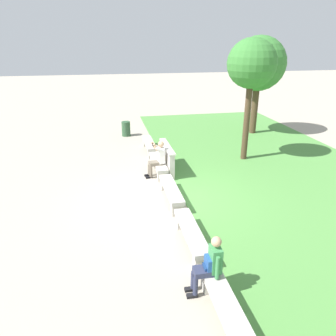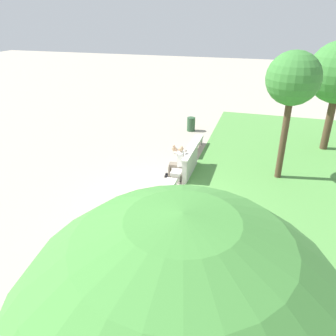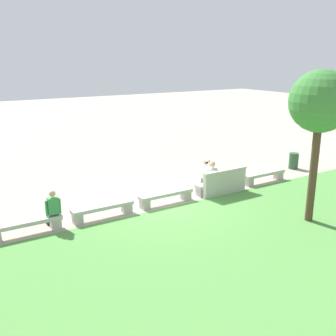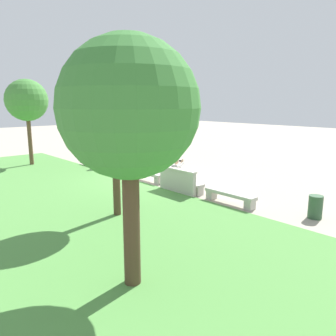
{
  "view_description": "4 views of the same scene",
  "coord_description": "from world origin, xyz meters",
  "px_view_note": "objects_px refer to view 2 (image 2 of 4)",
  "views": [
    {
      "loc": [
        8.96,
        -1.85,
        4.7
      ],
      "look_at": [
        -0.28,
        -0.05,
        0.98
      ],
      "focal_mm": 35.0,
      "sensor_mm": 36.0,
      "label": 1
    },
    {
      "loc": [
        9.17,
        2.9,
        5.91
      ],
      "look_at": [
        -1.21,
        -0.21,
        0.74
      ],
      "focal_mm": 35.0,
      "sensor_mm": 36.0,
      "label": 2
    },
    {
      "loc": [
        6.95,
        11.34,
        5.09
      ],
      "look_at": [
        -0.56,
        -0.76,
        1.08
      ],
      "focal_mm": 42.0,
      "sensor_mm": 36.0,
      "label": 3
    },
    {
      "loc": [
        -11.9,
        9.42,
        3.67
      ],
      "look_at": [
        -1.08,
        -0.37,
        0.74
      ],
      "focal_mm": 35.0,
      "sensor_mm": 36.0,
      "label": 4
    }
  ],
  "objects_px": {
    "backpack": "(109,268)",
    "bench_mid": "(164,195)",
    "bench_main": "(195,145)",
    "trash_bin": "(191,124)",
    "bench_far": "(137,238)",
    "bench_end": "(95,307)",
    "person_photographer": "(177,160)",
    "bench_near": "(182,166)",
    "tree_right_background": "(293,80)",
    "person_distant": "(108,266)"
  },
  "relations": [
    {
      "from": "bench_near",
      "to": "person_distant",
      "type": "relative_size",
      "value": 1.66
    },
    {
      "from": "bench_main",
      "to": "person_photographer",
      "type": "relative_size",
      "value": 1.59
    },
    {
      "from": "bench_end",
      "to": "person_photographer",
      "type": "relative_size",
      "value": 1.59
    },
    {
      "from": "bench_near",
      "to": "tree_right_background",
      "type": "relative_size",
      "value": 0.44
    },
    {
      "from": "person_distant",
      "to": "backpack",
      "type": "xyz_separation_m",
      "value": [
        -0.01,
        0.02,
        -0.05
      ]
    },
    {
      "from": "bench_mid",
      "to": "tree_right_background",
      "type": "bearing_deg",
      "value": 129.86
    },
    {
      "from": "person_photographer",
      "to": "person_distant",
      "type": "relative_size",
      "value": 1.05
    },
    {
      "from": "bench_far",
      "to": "person_photographer",
      "type": "height_order",
      "value": "person_photographer"
    },
    {
      "from": "backpack",
      "to": "trash_bin",
      "type": "bearing_deg",
      "value": -176.18
    },
    {
      "from": "bench_mid",
      "to": "person_distant",
      "type": "relative_size",
      "value": 1.66
    },
    {
      "from": "person_photographer",
      "to": "bench_mid",
      "type": "bearing_deg",
      "value": 2.17
    },
    {
      "from": "person_photographer",
      "to": "person_distant",
      "type": "height_order",
      "value": "person_photographer"
    },
    {
      "from": "bench_end",
      "to": "backpack",
      "type": "relative_size",
      "value": 4.89
    },
    {
      "from": "person_distant",
      "to": "backpack",
      "type": "bearing_deg",
      "value": 119.5
    },
    {
      "from": "person_photographer",
      "to": "backpack",
      "type": "distance_m",
      "value": 6.05
    },
    {
      "from": "bench_mid",
      "to": "person_photographer",
      "type": "distance_m",
      "value": 2.07
    },
    {
      "from": "person_photographer",
      "to": "person_distant",
      "type": "xyz_separation_m",
      "value": [
        6.06,
        0.01,
        -0.06
      ]
    },
    {
      "from": "bench_end",
      "to": "trash_bin",
      "type": "xyz_separation_m",
      "value": [
        -12.49,
        -0.83,
        0.07
      ]
    },
    {
      "from": "bench_far",
      "to": "bench_near",
      "type": "bearing_deg",
      "value": 180.0
    },
    {
      "from": "bench_mid",
      "to": "bench_near",
      "type": "bearing_deg",
      "value": 180.0
    },
    {
      "from": "bench_far",
      "to": "bench_end",
      "type": "xyz_separation_m",
      "value": [
        2.43,
        0.0,
        0.0
      ]
    },
    {
      "from": "bench_end",
      "to": "person_distant",
      "type": "relative_size",
      "value": 1.66
    },
    {
      "from": "bench_near",
      "to": "person_distant",
      "type": "distance_m",
      "value": 6.48
    },
    {
      "from": "bench_main",
      "to": "person_photographer",
      "type": "height_order",
      "value": "person_photographer"
    },
    {
      "from": "person_photographer",
      "to": "tree_right_background",
      "type": "relative_size",
      "value": 0.28
    },
    {
      "from": "bench_mid",
      "to": "person_photographer",
      "type": "relative_size",
      "value": 1.59
    },
    {
      "from": "bench_end",
      "to": "bench_main",
      "type": "bearing_deg",
      "value": 180.0
    },
    {
      "from": "bench_mid",
      "to": "trash_bin",
      "type": "height_order",
      "value": "trash_bin"
    },
    {
      "from": "bench_main",
      "to": "backpack",
      "type": "relative_size",
      "value": 4.89
    },
    {
      "from": "person_distant",
      "to": "backpack",
      "type": "relative_size",
      "value": 2.94
    },
    {
      "from": "bench_far",
      "to": "bench_mid",
      "type": "bearing_deg",
      "value": 180.0
    },
    {
      "from": "bench_mid",
      "to": "trash_bin",
      "type": "bearing_deg",
      "value": -173.81
    },
    {
      "from": "tree_right_background",
      "to": "trash_bin",
      "type": "distance_m",
      "value": 7.26
    },
    {
      "from": "person_photographer",
      "to": "backpack",
      "type": "relative_size",
      "value": 3.08
    },
    {
      "from": "bench_main",
      "to": "trash_bin",
      "type": "bearing_deg",
      "value": -163.35
    },
    {
      "from": "bench_main",
      "to": "bench_near",
      "type": "distance_m",
      "value": 2.43
    },
    {
      "from": "person_photographer",
      "to": "tree_right_background",
      "type": "xyz_separation_m",
      "value": [
        -1.09,
        3.81,
        3.05
      ]
    },
    {
      "from": "backpack",
      "to": "bench_mid",
      "type": "bearing_deg",
      "value": 179.3
    },
    {
      "from": "bench_end",
      "to": "trash_bin",
      "type": "distance_m",
      "value": 12.52
    },
    {
      "from": "bench_far",
      "to": "backpack",
      "type": "bearing_deg",
      "value": -1.78
    },
    {
      "from": "bench_far",
      "to": "tree_right_background",
      "type": "bearing_deg",
      "value": 146.06
    },
    {
      "from": "person_photographer",
      "to": "tree_right_background",
      "type": "height_order",
      "value": "tree_right_background"
    },
    {
      "from": "bench_far",
      "to": "person_distant",
      "type": "distance_m",
      "value": 1.65
    },
    {
      "from": "bench_main",
      "to": "bench_end",
      "type": "bearing_deg",
      "value": 0.0
    },
    {
      "from": "bench_main",
      "to": "tree_right_background",
      "type": "distance_m",
      "value": 5.39
    },
    {
      "from": "backpack",
      "to": "tree_right_background",
      "type": "distance_m",
      "value": 8.68
    },
    {
      "from": "bench_mid",
      "to": "bench_far",
      "type": "height_order",
      "value": "same"
    },
    {
      "from": "bench_main",
      "to": "trash_bin",
      "type": "distance_m",
      "value": 2.89
    },
    {
      "from": "person_photographer",
      "to": "tree_right_background",
      "type": "distance_m",
      "value": 5.0
    },
    {
      "from": "person_distant",
      "to": "bench_main",
      "type": "bearing_deg",
      "value": 179.57
    }
  ]
}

